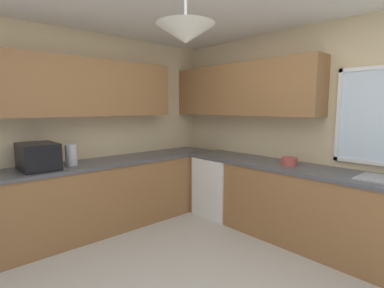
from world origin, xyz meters
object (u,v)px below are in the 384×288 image
Objects in this scene: dishwasher at (221,186)px; kettle at (71,155)px; microwave at (38,156)px; bowl at (289,161)px.

kettle is at bearing -108.74° from dishwasher.
microwave is (-0.66, -2.23, 0.61)m from dishwasher.
kettle is 1.39× the size of bowl.
bowl is at bearing 48.54° from kettle.
microwave is at bearing -127.10° from bowl.
microwave is at bearing -93.29° from kettle.
dishwasher is 2.41m from microwave.
dishwasher is at bearing 73.54° from microwave.
microwave reaches higher than bowl.
dishwasher is at bearing -178.37° from bowl.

